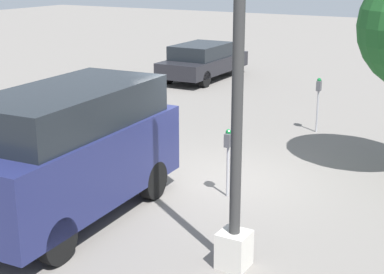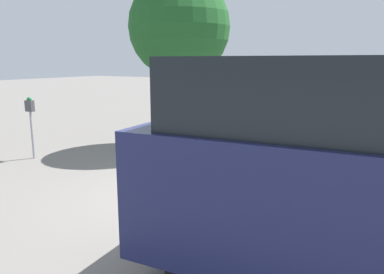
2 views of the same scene
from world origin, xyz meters
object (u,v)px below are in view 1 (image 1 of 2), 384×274
parking_meter_near (228,147)px  lamp_post (236,141)px  parked_van (68,150)px  car_distant (203,60)px  parking_meter_far (318,92)px

parking_meter_near → lamp_post: bearing=22.4°
parked_van → car_distant: bearing=-164.7°
parking_meter_far → parked_van: (7.48, -2.00, 0.17)m
lamp_post → parked_van: lamp_post is taller
parking_meter_near → parked_van: parked_van is taller
parking_meter_near → car_distant: bearing=-155.0°
parking_meter_far → car_distant: parking_meter_far is taller
parking_meter_near → lamp_post: size_ratio=0.23×
parking_meter_near → parking_meter_far: parking_meter_far is taller
lamp_post → car_distant: lamp_post is taller
lamp_post → parking_meter_far: bearing=-170.6°
parking_meter_far → car_distant: size_ratio=0.32×
parked_van → car_distant: size_ratio=1.04×
parked_van → lamp_post: bearing=83.5°
parking_meter_near → lamp_post: 2.92m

